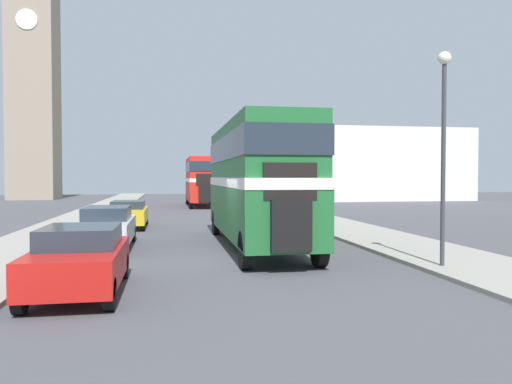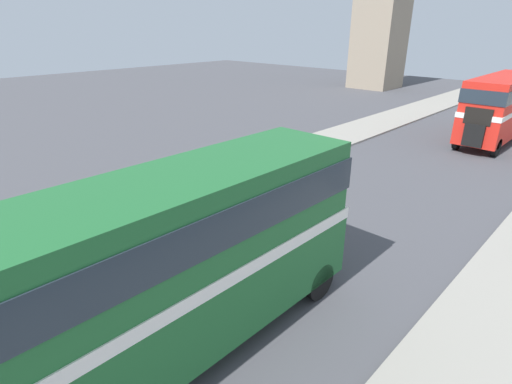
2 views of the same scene
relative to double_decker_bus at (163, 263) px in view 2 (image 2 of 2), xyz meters
The scene contains 4 objects.
double_decker_bus is the anchor object (origin of this frame).
bus_distant 25.82m from the double_decker_bus, 90.55° to the left, with size 2.48×9.26×4.19m.
car_parked_mid 5.66m from the double_decker_bus, behind, with size 1.74×4.63×1.49m.
car_parked_far 9.68m from the double_decker_bus, 122.75° to the left, with size 1.79×4.44×1.36m.
Camera 2 is at (7.64, -1.20, 7.18)m, focal length 28.00 mm.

